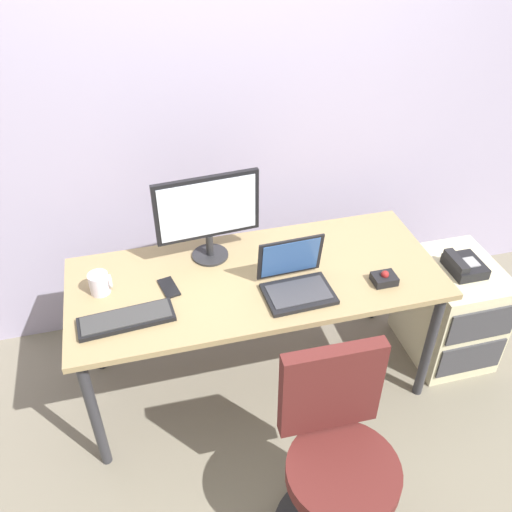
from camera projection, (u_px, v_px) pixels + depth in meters
The scene contains 12 objects.
ground_plane at pixel (256, 378), 3.07m from camera, with size 8.00×8.00×0.00m, color #726B5A.
back_wall at pixel (220, 87), 2.77m from camera, with size 6.00×0.10×2.80m, color #A49BB7.
desk at pixel (256, 287), 2.66m from camera, with size 1.77×0.74×0.74m.
file_cabinet at pixel (450, 310), 3.08m from camera, with size 0.42×0.53×0.59m.
desk_phone at pixel (464, 265), 2.87m from camera, with size 0.17×0.20×0.09m.
office_chair at pixel (337, 466), 2.16m from camera, with size 0.52×0.52×0.95m.
monitor_main at pixel (208, 212), 2.59m from camera, with size 0.50×0.18×0.45m.
keyboard at pixel (126, 319), 2.37m from camera, with size 0.42×0.17×0.03m.
laptop at pixel (296, 280), 2.51m from camera, with size 0.32×0.27×0.24m.
trackball_mouse at pixel (384, 278), 2.57m from camera, with size 0.11×0.09×0.07m.
coffee_mug at pixel (100, 283), 2.50m from camera, with size 0.10×0.09×0.10m.
cell_phone at pixel (169, 288), 2.55m from camera, with size 0.07×0.14×0.01m, color black.
Camera 1 is at (-0.51, -1.96, 2.40)m, focal length 38.64 mm.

